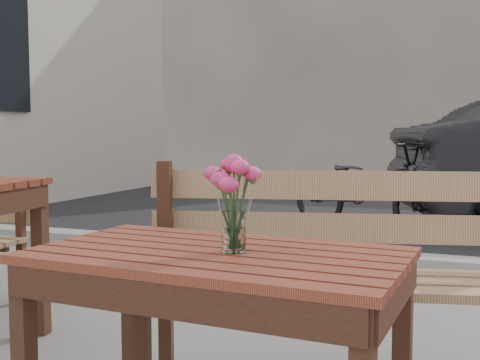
% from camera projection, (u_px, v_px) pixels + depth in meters
% --- Properties ---
extents(street, '(30.00, 8.12, 0.12)m').
position_uv_depth(street, '(404.00, 225.00, 6.48)').
color(street, black).
rests_on(street, ground).
extents(backdrop_buildings, '(15.50, 4.00, 8.00)m').
position_uv_depth(backdrop_buildings, '(452.00, 27.00, 14.83)').
color(backdrop_buildings, slate).
rests_on(backdrop_buildings, ground).
extents(main_table, '(1.14, 0.71, 0.68)m').
position_uv_depth(main_table, '(217.00, 287.00, 1.82)').
color(main_table, '#5A2417').
rests_on(main_table, ground).
extents(main_bench, '(1.58, 0.79, 0.94)m').
position_uv_depth(main_bench, '(334.00, 253.00, 2.33)').
color(main_bench, '#846144').
rests_on(main_bench, ground).
extents(main_vase, '(0.16, 0.16, 0.29)m').
position_uv_depth(main_vase, '(234.00, 191.00, 1.78)').
color(main_vase, white).
rests_on(main_vase, main_table).
extents(bicycle, '(1.88, 1.21, 0.93)m').
position_uv_depth(bicycle, '(368.00, 187.00, 6.16)').
color(bicycle, black).
rests_on(bicycle, ground).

